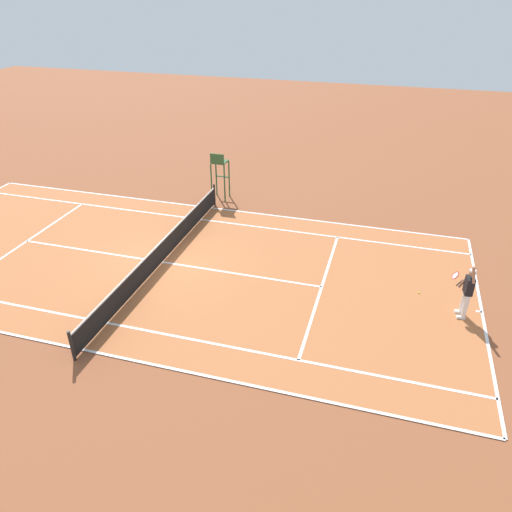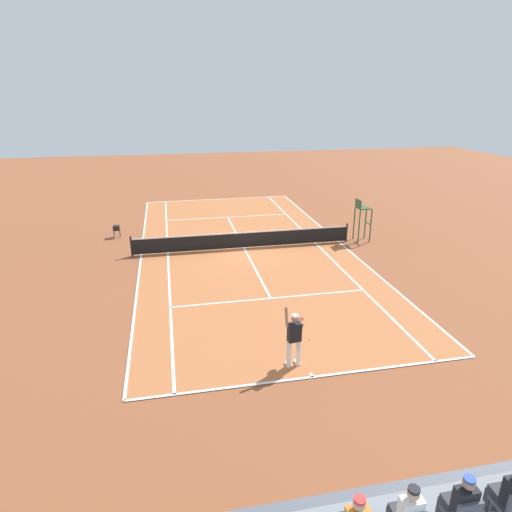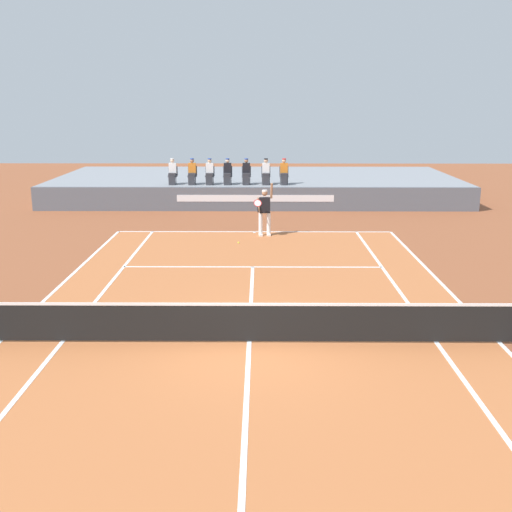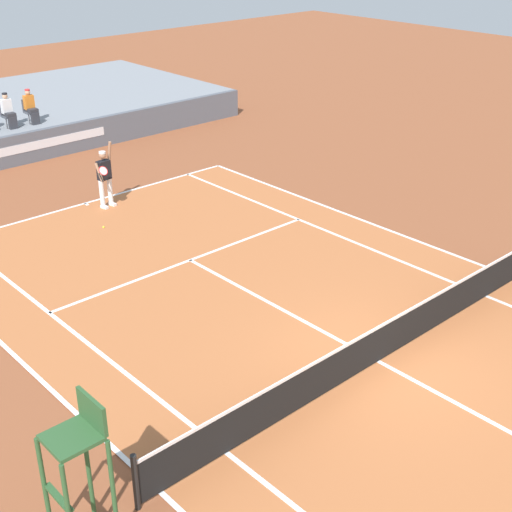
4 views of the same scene
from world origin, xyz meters
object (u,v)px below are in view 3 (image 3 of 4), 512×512
object	(u,v)px
spectator_seated_3	(228,172)
spectator_seated_5	(266,172)
spectator_seated_2	(210,172)
spectator_seated_0	(172,172)
spectator_seated_6	(284,172)
spectator_seated_4	(246,172)
tennis_player	(265,211)
tennis_ball	(239,243)
spectator_seated_1	(192,172)

from	to	relation	value
spectator_seated_3	spectator_seated_5	size ratio (longest dim) A/B	1.00
spectator_seated_5	spectator_seated_2	bearing A→B (deg)	180.00
spectator_seated_0	spectator_seated_6	world-z (taller)	same
spectator_seated_3	spectator_seated_4	world-z (taller)	same
spectator_seated_0	tennis_player	distance (m)	8.12
tennis_ball	spectator_seated_1	bearing A→B (deg)	107.44
spectator_seated_3	spectator_seated_4	xyz separation A→B (m)	(0.92, 0.00, 0.00)
spectator_seated_3	spectator_seated_4	size ratio (longest dim) A/B	1.00
spectator_seated_1	spectator_seated_4	distance (m)	2.66
spectator_seated_3	tennis_ball	world-z (taller)	spectator_seated_3
spectator_seated_1	tennis_player	distance (m)	7.64
spectator_seated_0	spectator_seated_1	distance (m)	0.96
spectator_seated_2	tennis_player	distance (m)	7.28
spectator_seated_1	spectator_seated_3	distance (m)	1.74
tennis_ball	spectator_seated_6	bearing A→B (deg)	76.37
spectator_seated_2	tennis_player	size ratio (longest dim) A/B	0.61
spectator_seated_4	tennis_ball	world-z (taller)	spectator_seated_4
spectator_seated_0	tennis_ball	xyz separation A→B (m)	(3.50, -8.09, -1.72)
spectator_seated_3	spectator_seated_5	bearing A→B (deg)	0.00
spectator_seated_1	spectator_seated_5	size ratio (longest dim) A/B	1.00
spectator_seated_3	spectator_seated_5	distance (m)	1.88
spectator_seated_2	tennis_ball	distance (m)	8.44
spectator_seated_6	tennis_player	distance (m)	6.85
spectator_seated_3	spectator_seated_6	xyz separation A→B (m)	(2.77, 0.00, 0.00)
spectator_seated_1	spectator_seated_4	xyz separation A→B (m)	(2.66, 0.00, 0.00)
spectator_seated_0	spectator_seated_1	xyz separation A→B (m)	(0.96, 0.00, 0.00)
spectator_seated_0	spectator_seated_1	bearing A→B (deg)	0.00
spectator_seated_0	tennis_ball	bearing A→B (deg)	-66.58
spectator_seated_3	spectator_seated_6	world-z (taller)	same
tennis_player	spectator_seated_6	bearing A→B (deg)	81.61
tennis_ball	spectator_seated_4	bearing A→B (deg)	89.18
tennis_ball	spectator_seated_0	bearing A→B (deg)	113.42
spectator_seated_1	spectator_seated_2	bearing A→B (deg)	0.00
spectator_seated_0	spectator_seated_3	size ratio (longest dim) A/B	1.00
tennis_ball	spectator_seated_5	bearing A→B (deg)	82.44
spectator_seated_3	spectator_seated_5	xyz separation A→B (m)	(1.88, 0.00, 0.00)
spectator_seated_0	spectator_seated_5	xyz separation A→B (m)	(4.58, 0.00, 0.00)
spectator_seated_5	tennis_player	distance (m)	6.78
spectator_seated_3	tennis_ball	xyz separation A→B (m)	(0.81, -8.09, -1.72)
spectator_seated_6	tennis_ball	distance (m)	8.50
tennis_player	spectator_seated_0	bearing A→B (deg)	123.58
spectator_seated_4	tennis_player	size ratio (longest dim) A/B	0.61
spectator_seated_2	spectator_seated_5	bearing A→B (deg)	0.00
spectator_seated_2	tennis_ball	xyz separation A→B (m)	(1.68, -8.09, -1.72)
spectator_seated_0	spectator_seated_3	xyz separation A→B (m)	(2.70, 0.00, 0.00)
spectator_seated_3	tennis_ball	size ratio (longest dim) A/B	18.60
spectator_seated_0	spectator_seated_4	bearing A→B (deg)	0.00
spectator_seated_3	tennis_player	xyz separation A→B (m)	(1.77, -6.74, -0.76)
spectator_seated_0	tennis_player	xyz separation A→B (m)	(4.47, -6.74, -0.76)
spectator_seated_1	spectator_seated_6	size ratio (longest dim) A/B	1.00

